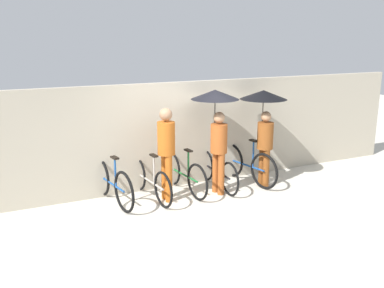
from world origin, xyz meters
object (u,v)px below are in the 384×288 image
object	(u,v)px
parked_bicycle_1	(150,180)
parked_bicycle_4	(247,164)
parked_bicycle_2	(184,173)
pedestrian_leading	(166,147)
parked_bicycle_0	(112,183)
pedestrian_center	(217,115)
pedestrian_trailing	(264,113)
parked_bicycle_3	(217,170)

from	to	relation	value
parked_bicycle_1	parked_bicycle_4	size ratio (longest dim) A/B	1.02
parked_bicycle_2	pedestrian_leading	distance (m)	0.84
parked_bicycle_0	parked_bicycle_4	xyz separation A→B (m)	(2.84, -0.06, -0.00)
parked_bicycle_0	parked_bicycle_2	world-z (taller)	parked_bicycle_2
parked_bicycle_4	pedestrian_leading	bearing A→B (deg)	85.73
parked_bicycle_2	pedestrian_center	size ratio (longest dim) A/B	0.85
parked_bicycle_2	pedestrian_trailing	world-z (taller)	pedestrian_trailing
pedestrian_center	pedestrian_trailing	xyz separation A→B (m)	(1.06, -0.02, -0.03)
parked_bicycle_4	pedestrian_center	bearing A→B (deg)	93.76
parked_bicycle_0	parked_bicycle_1	bearing A→B (deg)	-103.80
parked_bicycle_0	pedestrian_leading	world-z (taller)	pedestrian_leading
parked_bicycle_2	pedestrian_trailing	xyz separation A→B (m)	(1.63, -0.29, 1.13)
parked_bicycle_1	pedestrian_leading	xyz separation A→B (m)	(0.25, -0.24, 0.67)
parked_bicycle_4	pedestrian_leading	xyz separation A→B (m)	(-1.88, -0.23, 0.64)
parked_bicycle_0	pedestrian_center	world-z (taller)	pedestrian_center
parked_bicycle_3	pedestrian_leading	distance (m)	1.36
parked_bicycle_1	parked_bicycle_3	xyz separation A→B (m)	(1.42, -0.02, 0.01)
parked_bicycle_1	pedestrian_leading	world-z (taller)	pedestrian_leading
parked_bicycle_4	pedestrian_trailing	xyz separation A→B (m)	(0.21, -0.25, 1.12)
pedestrian_trailing	parked_bicycle_2	bearing A→B (deg)	175.28
parked_bicycle_2	pedestrian_trailing	bearing A→B (deg)	-106.31
parked_bicycle_3	pedestrian_center	size ratio (longest dim) A/B	0.84
parked_bicycle_1	pedestrian_leading	bearing A→B (deg)	-140.18
parked_bicycle_0	parked_bicycle_1	size ratio (longest dim) A/B	1.00
parked_bicycle_2	parked_bicycle_4	world-z (taller)	parked_bicycle_2
parked_bicycle_3	pedestrian_trailing	size ratio (longest dim) A/B	0.87
pedestrian_trailing	pedestrian_leading	bearing A→B (deg)	-175.04
parked_bicycle_1	pedestrian_center	world-z (taller)	pedestrian_center
parked_bicycle_2	parked_bicycle_3	size ratio (longest dim) A/B	1.02
parked_bicycle_1	parked_bicycle_3	world-z (taller)	parked_bicycle_3
parked_bicycle_3	pedestrian_center	distance (m)	1.21
parked_bicycle_2	parked_bicycle_4	distance (m)	1.42
pedestrian_leading	pedestrian_center	size ratio (longest dim) A/B	0.87
pedestrian_leading	parked_bicycle_3	bearing A→B (deg)	8.20
parked_bicycle_1	pedestrian_center	bearing A→B (deg)	-107.00
parked_bicycle_2	pedestrian_center	xyz separation A→B (m)	(0.57, -0.27, 1.16)
parked_bicycle_0	pedestrian_center	bearing A→B (deg)	-107.81
parked_bicycle_1	pedestrian_center	xyz separation A→B (m)	(1.28, -0.24, 1.18)
parked_bicycle_3	pedestrian_center	bearing A→B (deg)	146.81
parked_bicycle_0	pedestrian_trailing	world-z (taller)	pedestrian_trailing
parked_bicycle_0	parked_bicycle_4	size ratio (longest dim) A/B	1.02
pedestrian_center	pedestrian_trailing	world-z (taller)	pedestrian_center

